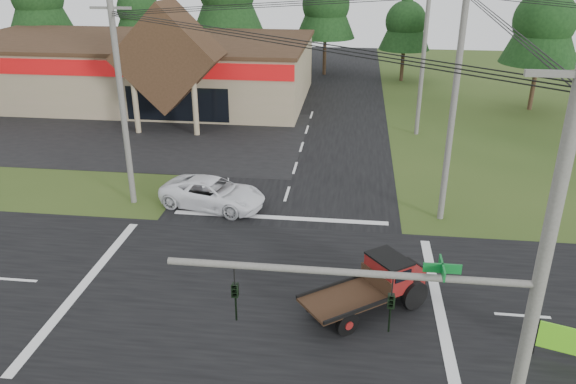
# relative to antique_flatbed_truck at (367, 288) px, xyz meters

# --- Properties ---
(ground) EXTENTS (120.00, 120.00, 0.00)m
(ground) POSITION_rel_antique_flatbed_truck_xyz_m (-4.25, 0.36, -1.02)
(ground) COLOR #2F4619
(ground) RESTS_ON ground
(road_ns) EXTENTS (12.00, 120.00, 0.02)m
(road_ns) POSITION_rel_antique_flatbed_truck_xyz_m (-4.25, 0.36, -1.01)
(road_ns) COLOR black
(road_ns) RESTS_ON ground
(road_ew) EXTENTS (120.00, 12.00, 0.02)m
(road_ew) POSITION_rel_antique_flatbed_truck_xyz_m (-4.25, 0.36, -1.01)
(road_ew) COLOR black
(road_ew) RESTS_ON ground
(parking_apron) EXTENTS (28.00, 14.00, 0.02)m
(parking_apron) POSITION_rel_antique_flatbed_truck_xyz_m (-18.25, 19.36, -1.01)
(parking_apron) COLOR black
(parking_apron) RESTS_ON ground
(cvs_building) EXTENTS (30.40, 18.20, 9.19)m
(cvs_building) POSITION_rel_antique_flatbed_truck_xyz_m (-19.95, 29.93, 1.76)
(cvs_building) COLOR gray
(cvs_building) RESTS_ON ground
(traffic_signal_mast) EXTENTS (8.12, 0.24, 7.00)m
(traffic_signal_mast) POSITION_rel_antique_flatbed_truck_xyz_m (1.57, -7.14, 3.40)
(traffic_signal_mast) COLOR #595651
(traffic_signal_mast) RESTS_ON ground
(utility_pole_nr) EXTENTS (2.00, 0.30, 11.00)m
(utility_pole_nr) POSITION_rel_antique_flatbed_truck_xyz_m (3.25, -7.14, 4.62)
(utility_pole_nr) COLOR #595651
(utility_pole_nr) RESTS_ON ground
(utility_pole_nw) EXTENTS (2.00, 0.30, 10.50)m
(utility_pole_nw) POSITION_rel_antique_flatbed_truck_xyz_m (-12.25, 8.36, 4.37)
(utility_pole_nw) COLOR #595651
(utility_pole_nw) RESTS_ON ground
(utility_pole_ne) EXTENTS (2.00, 0.30, 11.50)m
(utility_pole_ne) POSITION_rel_antique_flatbed_truck_xyz_m (3.75, 8.36, 4.87)
(utility_pole_ne) COLOR #595651
(utility_pole_ne) RESTS_ON ground
(utility_pole_n) EXTENTS (2.00, 0.30, 11.20)m
(utility_pole_n) POSITION_rel_antique_flatbed_truck_xyz_m (3.75, 22.36, 4.72)
(utility_pole_n) COLOR #595651
(utility_pole_n) RESTS_ON ground
(tree_row_b) EXTENTS (5.60, 5.60, 10.10)m
(tree_row_b) POSITION_rel_antique_flatbed_truck_xyz_m (-24.25, 42.36, 5.68)
(tree_row_b) COLOR #332316
(tree_row_b) RESTS_ON ground
(tree_row_d) EXTENTS (6.16, 6.16, 11.11)m
(tree_row_d) POSITION_rel_antique_flatbed_truck_xyz_m (-4.25, 42.36, 6.36)
(tree_row_d) COLOR #332316
(tree_row_d) RESTS_ON ground
(tree_row_e) EXTENTS (5.04, 5.04, 9.09)m
(tree_row_e) POSITION_rel_antique_flatbed_truck_xyz_m (3.75, 40.36, 5.01)
(tree_row_e) COLOR #332316
(tree_row_e) RESTS_ON ground
(tree_side_ne) EXTENTS (6.16, 6.16, 11.11)m
(tree_side_ne) POSITION_rel_antique_flatbed_truck_xyz_m (13.75, 30.36, 6.36)
(tree_side_ne) COLOR #332316
(tree_side_ne) RESTS_ON ground
(antique_flatbed_truck) EXTENTS (5.02, 4.44, 2.04)m
(antique_flatbed_truck) POSITION_rel_antique_flatbed_truck_xyz_m (0.00, 0.00, 0.00)
(antique_flatbed_truck) COLOR #5C100D
(antique_flatbed_truck) RESTS_ON ground
(white_pickup) EXTENTS (5.89, 3.70, 1.52)m
(white_pickup) POSITION_rel_antique_flatbed_truck_xyz_m (-7.87, 8.33, -0.26)
(white_pickup) COLOR white
(white_pickup) RESTS_ON ground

